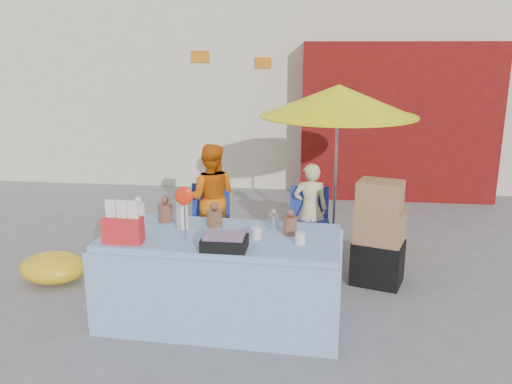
# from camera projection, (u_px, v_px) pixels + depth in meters

# --- Properties ---
(ground) EXTENTS (80.00, 80.00, 0.00)m
(ground) POSITION_uv_depth(u_px,v_px,m) (227.00, 300.00, 5.58)
(ground) COLOR slate
(ground) RESTS_ON ground
(backdrop) EXTENTS (14.00, 8.00, 7.80)m
(backdrop) POSITION_uv_depth(u_px,v_px,m) (305.00, 19.00, 11.92)
(backdrop) COLOR silver
(backdrop) RESTS_ON ground
(market_table) EXTENTS (2.28, 1.15, 1.35)m
(market_table) POSITION_uv_depth(u_px,v_px,m) (221.00, 276.00, 5.09)
(market_table) COLOR #89ABDC
(market_table) RESTS_ON ground
(chair_left) EXTENTS (0.51, 0.50, 0.85)m
(chair_left) POSITION_uv_depth(u_px,v_px,m) (209.00, 233.00, 6.80)
(chair_left) COLOR #213097
(chair_left) RESTS_ON ground
(chair_right) EXTENTS (0.51, 0.50, 0.85)m
(chair_right) POSITION_uv_depth(u_px,v_px,m) (309.00, 237.00, 6.66)
(chair_right) COLOR #213097
(chair_right) RESTS_ON ground
(vendor_orange) EXTENTS (0.70, 0.56, 1.37)m
(vendor_orange) POSITION_uv_depth(u_px,v_px,m) (211.00, 198.00, 6.81)
(vendor_orange) COLOR orange
(vendor_orange) RESTS_ON ground
(vendor_beige) EXTENTS (0.44, 0.30, 1.16)m
(vendor_beige) POSITION_uv_depth(u_px,v_px,m) (310.00, 209.00, 6.70)
(vendor_beige) COLOR beige
(vendor_beige) RESTS_ON ground
(umbrella) EXTENTS (1.90, 1.90, 2.09)m
(umbrella) POSITION_uv_depth(u_px,v_px,m) (338.00, 101.00, 6.47)
(umbrella) COLOR gray
(umbrella) RESTS_ON ground
(box_stack) EXTENTS (0.63, 0.56, 1.16)m
(box_stack) POSITION_uv_depth(u_px,v_px,m) (379.00, 237.00, 5.86)
(box_stack) COLOR black
(box_stack) RESTS_ON ground
(tarp_bundle) EXTENTS (0.86, 0.75, 0.33)m
(tarp_bundle) POSITION_uv_depth(u_px,v_px,m) (53.00, 267.00, 5.98)
(tarp_bundle) COLOR yellow
(tarp_bundle) RESTS_ON ground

